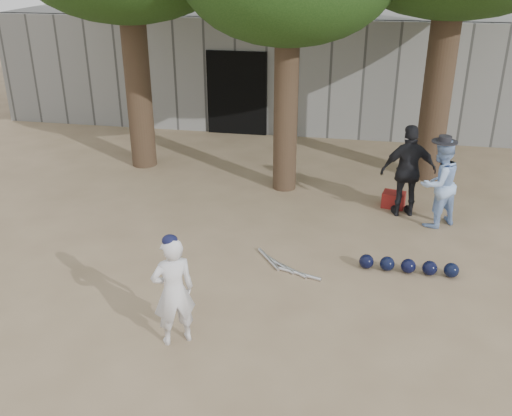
% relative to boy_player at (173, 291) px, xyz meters
% --- Properties ---
extents(ground, '(70.00, 70.00, 0.00)m').
position_rel_boy_player_xyz_m(ground, '(0.03, 1.18, -0.74)').
color(ground, '#937C5E').
rests_on(ground, ground).
extents(boy_player, '(0.65, 0.59, 1.48)m').
position_rel_boy_player_xyz_m(boy_player, '(0.00, 0.00, 0.00)').
color(boy_player, silver).
rests_on(boy_player, ground).
extents(spectator_blue, '(0.99, 0.96, 1.61)m').
position_rel_boy_player_xyz_m(spectator_blue, '(3.55, 4.12, 0.06)').
color(spectator_blue, '#9BBDF0').
rests_on(spectator_blue, ground).
extents(spectator_dark, '(1.09, 0.63, 1.74)m').
position_rel_boy_player_xyz_m(spectator_dark, '(3.04, 4.48, 0.13)').
color(spectator_dark, black).
rests_on(spectator_dark, ground).
extents(red_bag, '(0.48, 0.40, 0.30)m').
position_rel_boy_player_xyz_m(red_bag, '(2.86, 4.79, -0.59)').
color(red_bag, maroon).
rests_on(red_bag, ground).
extents(back_building, '(16.00, 5.24, 3.00)m').
position_rel_boy_player_xyz_m(back_building, '(0.02, 11.51, 0.76)').
color(back_building, gray).
rests_on(back_building, ground).
extents(helmet_row, '(1.51, 0.26, 0.23)m').
position_rel_boy_player_xyz_m(helmet_row, '(3.01, 2.29, -0.63)').
color(helmet_row, black).
rests_on(helmet_row, ground).
extents(bat_pile, '(1.12, 0.81, 0.06)m').
position_rel_boy_player_xyz_m(bat_pile, '(1.09, 2.07, -0.71)').
color(bat_pile, silver).
rests_on(bat_pile, ground).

